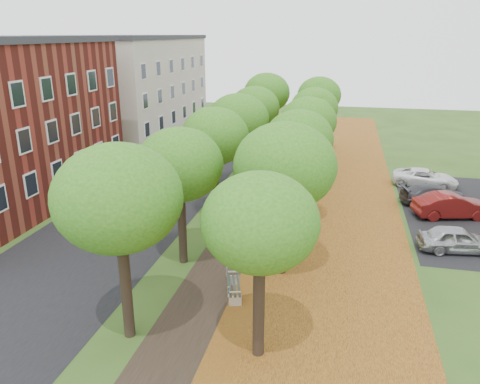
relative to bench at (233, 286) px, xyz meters
The scene contains 13 objects.
ground 3.65m from the bench, 103.63° to the right, with size 120.00×120.00×0.00m, color #2D4C19.
street_asphalt 14.21m from the bench, 126.03° to the left, with size 8.00×70.00×0.01m, color black.
footpath 11.53m from the bench, 94.24° to the left, with size 3.20×70.00×0.01m, color black.
leaf_verge 12.22m from the bench, 70.14° to the left, with size 7.50×70.00×0.01m, color #AA6A1F.
parking_lot 17.78m from the bench, 44.63° to the left, with size 9.00×16.00×0.01m, color black.
tree_row_west 12.71m from the bench, 104.88° to the left, with size 4.12×34.12×6.74m.
tree_row_east 12.46m from the bench, 81.35° to the left, with size 4.12×34.12×6.74m.
building_cream 34.79m from the bench, 121.19° to the left, with size 10.30×20.30×10.40m.
bench is the anchor object (origin of this frame).
car_silver 12.12m from the bench, 33.15° to the left, with size 1.56×3.88×1.32m, color #A6A6AA.
car_red 15.80m from the bench, 46.95° to the left, with size 1.55×4.46×1.47m, color maroon.
car_grey 17.16m from the bench, 53.74° to the left, with size 1.75×4.30×1.25m, color #333338.
car_white 20.38m from the bench, 60.13° to the left, with size 2.08×4.51×1.25m, color white.
Camera 1 is at (4.95, -13.39, 10.53)m, focal length 35.00 mm.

